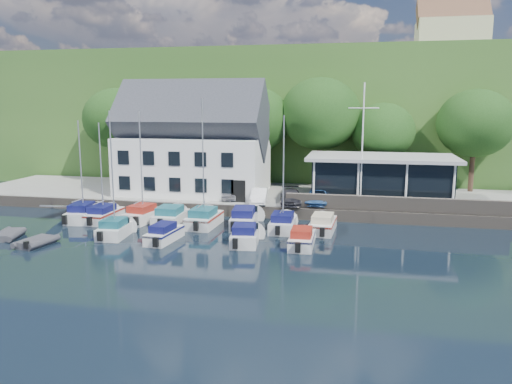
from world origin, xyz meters
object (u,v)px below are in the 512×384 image
boat_r1_3 (171,215)px  boat_r2_2 (164,232)px  flagpole (362,146)px  dinghy_0 (9,233)px  harbor_building (193,149)px  boat_r2_3 (245,234)px  dinghy_1 (36,241)px  boat_r1_6 (283,176)px  club_pavilion (381,178)px  boat_r1_1 (101,171)px  boat_r1_4 (203,169)px  car_silver (230,193)px  boat_r1_2 (141,168)px  boat_r2_1 (113,180)px  car_dgrey (291,197)px  car_blue (319,196)px  boat_r2_4 (302,237)px  car_white (259,196)px  boat_r1_0 (81,166)px  boat_r1_7 (323,223)px  boat_r1_5 (244,217)px

boat_r1_3 → boat_r2_2: 5.10m
flagpole → dinghy_0: (-25.33, -11.95, -5.90)m
harbor_building → boat_r2_3: harbor_building is taller
boat_r2_2 → dinghy_1: 8.85m
boat_r1_6 → dinghy_1: size_ratio=2.97×
harbor_building → club_pavilion: harbor_building is taller
boat_r1_1 → club_pavilion: bearing=22.0°
boat_r1_1 → boat_r1_4: size_ratio=0.92×
car_silver → dinghy_1: size_ratio=1.20×
boat_r1_2 → boat_r1_6: boat_r1_2 is taller
boat_r2_1 → boat_r2_3: (9.90, 0.05, -3.55)m
car_dgrey → dinghy_1: (-16.12, -13.13, -1.31)m
harbor_building → car_blue: 13.58m
flagpole → boat_r1_1: size_ratio=1.23×
club_pavilion → dinghy_0: size_ratio=4.49×
club_pavilion → boat_r2_4: 14.41m
boat_r1_4 → boat_r2_4: size_ratio=1.79×
club_pavilion → boat_r1_3: (-16.94, -8.71, -2.28)m
dinghy_0 → dinghy_1: 3.45m
flagpole → boat_r1_2: bearing=-164.1°
car_white → dinghy_1: (-13.31, -13.04, -1.31)m
boat_r2_2 → flagpole: bearing=42.8°
boat_r1_3 → boat_r2_4: bearing=-22.4°
car_white → boat_r1_1: size_ratio=0.46×
car_silver → car_dgrey: (5.85, -1.14, 0.05)m
dinghy_1 → harbor_building: bearing=80.7°
boat_r2_1 → dinghy_0: 8.69m
flagpole → club_pavilion: bearing=61.2°
dinghy_0 → boat_r2_3: bearing=-8.3°
boat_r1_1 → boat_r2_3: size_ratio=1.72×
boat_r2_4 → dinghy_0: 21.52m
car_dgrey → boat_r1_6: size_ratio=0.52×
car_dgrey → boat_r1_0: 18.04m
boat_r1_7 → boat_r2_2: (-10.98, -5.06, -0.03)m
car_silver → boat_r1_2: 8.98m
boat_r1_4 → boat_r2_1: bearing=-139.5°
boat_r1_0 → dinghy_0: 7.94m
boat_r2_2 → dinghy_0: 11.65m
boat_r1_5 → boat_r1_6: 4.86m
car_white → dinghy_0: car_white is taller
harbor_building → dinghy_0: bearing=-120.2°
club_pavilion → boat_r1_5: club_pavilion is taller
car_blue → car_white: bearing=-170.5°
boat_r2_1 → harbor_building: bearing=78.0°
harbor_building → boat_r1_7: 16.85m
car_dgrey → boat_r1_3: size_ratio=0.80×
boat_r1_2 → boat_r2_4: boat_r1_2 is taller
car_silver → boat_r1_7: (9.07, -6.34, -0.89)m
car_dgrey → boat_r2_1: size_ratio=0.53×
boat_r1_4 → boat_r1_6: bearing=1.3°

